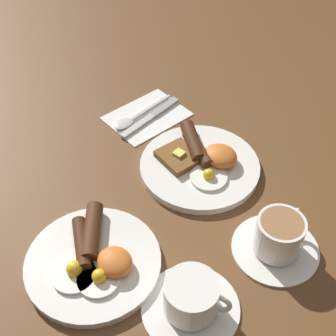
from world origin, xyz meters
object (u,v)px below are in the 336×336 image
at_px(breakfast_plate_far, 94,260).
at_px(teacup_near, 278,238).
at_px(breakfast_plate_near, 200,162).
at_px(spoon, 130,120).
at_px(teacup_far, 192,300).
at_px(knife, 153,115).

xyz_separation_m(breakfast_plate_far, teacup_near, (-0.18, -0.26, 0.02)).
height_order(breakfast_plate_near, teacup_near, teacup_near).
relative_size(breakfast_plate_far, spoon, 1.32).
relative_size(breakfast_plate_far, teacup_far, 1.47).
xyz_separation_m(teacup_near, spoon, (0.44, -0.01, -0.02)).
distance_m(teacup_far, knife, 0.48).
relative_size(breakfast_plate_near, teacup_near, 1.60).
distance_m(breakfast_plate_near, teacup_near, 0.24).
bearing_deg(teacup_far, teacup_near, -93.48).
xyz_separation_m(breakfast_plate_near, breakfast_plate_far, (-0.06, 0.30, -0.00)).
height_order(knife, spoon, spoon).
relative_size(knife, spoon, 1.05).
height_order(breakfast_plate_near, spoon, breakfast_plate_near).
bearing_deg(breakfast_plate_near, teacup_near, 170.70).
height_order(teacup_near, teacup_far, teacup_near).
bearing_deg(breakfast_plate_near, teacup_far, 134.51).
bearing_deg(spoon, breakfast_plate_near, 90.20).
height_order(breakfast_plate_near, teacup_far, teacup_far).
relative_size(teacup_near, teacup_far, 0.97).
height_order(teacup_near, spoon, teacup_near).
distance_m(teacup_near, teacup_far, 0.19).
distance_m(breakfast_plate_far, spoon, 0.38).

